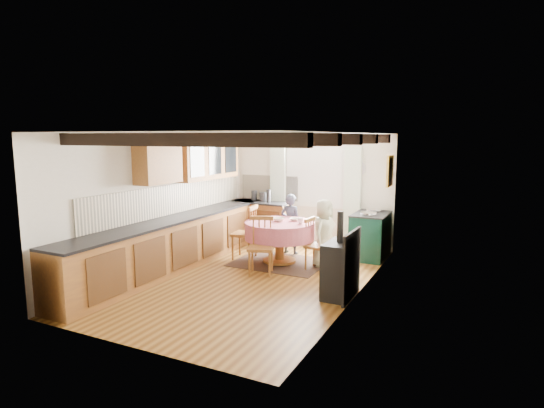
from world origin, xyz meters
The scene contains 41 objects.
floor centered at (0.00, 0.00, 0.00)m, with size 3.60×5.50×0.00m, color olive.
ceiling centered at (0.00, 0.00, 2.40)m, with size 3.60×5.50×0.00m, color white.
wall_back centered at (0.00, 2.75, 1.20)m, with size 3.60×0.00×2.40m, color silver.
wall_front centered at (0.00, -2.75, 1.20)m, with size 3.60×0.00×2.40m, color silver.
wall_left centered at (-1.80, 0.00, 1.20)m, with size 0.00×5.50×2.40m, color silver.
wall_right centered at (1.80, 0.00, 1.20)m, with size 0.00×5.50×2.40m, color silver.
beam_a centered at (0.00, -2.00, 2.31)m, with size 3.60×0.16×0.16m, color black.
beam_b centered at (0.00, -1.00, 2.31)m, with size 3.60×0.16×0.16m, color black.
beam_c centered at (0.00, 0.00, 2.31)m, with size 3.60×0.16×0.16m, color black.
beam_d centered at (0.00, 1.00, 2.31)m, with size 3.60×0.16×0.16m, color black.
beam_e centered at (0.00, 2.00, 2.31)m, with size 3.60×0.16×0.16m, color black.
splash_left centered at (-1.78, 0.30, 1.20)m, with size 0.02×4.50×0.55m, color beige.
splash_back centered at (-1.00, 2.73, 1.20)m, with size 1.40×0.02×0.55m, color beige.
base_cabinet_left centered at (-1.50, 0.00, 0.44)m, with size 0.60×5.30×0.88m, color #9D6123.
base_cabinet_back centered at (-1.05, 2.45, 0.44)m, with size 1.30×0.60×0.88m, color #9D6123.
worktop_left centered at (-1.48, 0.00, 0.90)m, with size 0.64×5.30×0.04m, color black.
worktop_back centered at (-1.05, 2.43, 0.90)m, with size 1.30×0.64×0.04m, color black.
wall_cabinet_glass centered at (-1.63, 1.20, 1.95)m, with size 0.34×1.80×0.90m, color #9D6123.
wall_cabinet_solid centered at (-1.63, -0.30, 1.90)m, with size 0.34×0.90×0.70m, color #9D6123.
window_frame centered at (0.10, 2.73, 1.60)m, with size 1.34×0.03×1.54m, color white.
window_pane centered at (0.10, 2.74, 1.60)m, with size 1.20×0.01×1.40m, color white.
curtain_left centered at (-0.75, 2.65, 1.10)m, with size 0.35×0.10×2.10m, color silver.
curtain_right centered at (0.95, 2.65, 1.10)m, with size 0.35×0.10×2.10m, color silver.
curtain_rod centered at (0.10, 2.65, 2.20)m, with size 0.03×0.03×2.00m, color black.
wall_picture centered at (1.77, 2.30, 1.70)m, with size 0.04×0.50×0.60m, color gold.
wall_plate centered at (1.05, 2.72, 1.70)m, with size 0.30×0.30×0.02m, color silver.
rug centered at (0.04, 1.04, 0.01)m, with size 1.66×1.29×0.01m, color #3D2A23.
dining_table centered at (0.04, 1.04, 0.39)m, with size 1.30×1.30×0.78m, color #C76378, non-canonical shape.
chair_near centered at (0.04, 0.28, 0.50)m, with size 0.42×0.44×0.99m, color brown, non-canonical shape.
chair_left centered at (-0.72, 1.04, 0.52)m, with size 0.45×0.47×1.05m, color brown, non-canonical shape.
chair_right centered at (0.82, 0.97, 0.46)m, with size 0.40×0.42×0.93m, color brown, non-canonical shape.
aga_range centered at (1.47, 2.16, 0.45)m, with size 0.63×0.98×0.90m, color black, non-canonical shape.
cast_iron_stove centered at (1.58, -0.19, 0.64)m, with size 0.39×0.64×1.28m, color black, non-canonical shape.
child_far centered at (-0.06, 1.77, 0.61)m, with size 0.45×0.29×1.22m, color #32384A.
child_right centered at (0.85, 1.20, 0.62)m, with size 0.60×0.39×1.23m, color beige.
bowl_a centered at (0.25, 1.27, 0.81)m, with size 0.21×0.21×0.05m, color silver.
bowl_b centered at (0.00, 1.09, 0.82)m, with size 0.22×0.22×0.07m, color silver.
cup centered at (0.45, 1.06, 0.83)m, with size 0.11×0.11×0.10m, color silver.
canister_tall centered at (-1.27, 2.49, 1.03)m, with size 0.13×0.13×0.23m, color #262628.
canister_wide centered at (-1.03, 2.48, 1.02)m, with size 0.18×0.18×0.20m, color #262628.
canister_slim centered at (-0.84, 2.36, 1.06)m, with size 0.10×0.10×0.29m, color #262628.
Camera 1 is at (3.45, -6.29, 2.35)m, focal length 29.39 mm.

